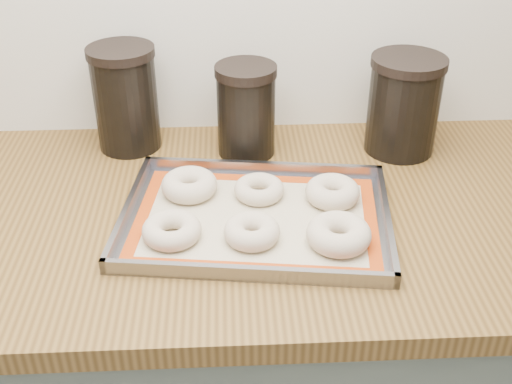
{
  "coord_description": "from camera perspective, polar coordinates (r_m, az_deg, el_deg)",
  "views": [
    {
      "loc": [
        -0.14,
        0.71,
        1.54
      ],
      "look_at": [
        -0.09,
        1.63,
        0.96
      ],
      "focal_mm": 45.0,
      "sensor_mm": 36.0,
      "label": 1
    }
  ],
  "objects": [
    {
      "name": "bagel_back_right",
      "position": [
        1.16,
        6.82,
        0.01
      ],
      "size": [
        0.13,
        0.13,
        0.04
      ],
      "primitive_type": "torus",
      "rotation": [
        0.0,
        0.0,
        -0.34
      ],
      "color": "beige",
      "rests_on": "baking_mat"
    },
    {
      "name": "cabinet",
      "position": [
        1.48,
        3.62,
        -16.48
      ],
      "size": [
        3.0,
        0.65,
        0.86
      ],
      "primitive_type": "cube",
      "color": "slate",
      "rests_on": "floor"
    },
    {
      "name": "bagel_back_left",
      "position": [
        1.18,
        -5.95,
        0.63
      ],
      "size": [
        0.1,
        0.1,
        0.04
      ],
      "primitive_type": "torus",
      "rotation": [
        0.0,
        0.0,
        -0.02
      ],
      "color": "beige",
      "rests_on": "baking_mat"
    },
    {
      "name": "canister_right",
      "position": [
        1.33,
        12.99,
        7.57
      ],
      "size": [
        0.15,
        0.15,
        0.2
      ],
      "color": "black",
      "rests_on": "countertop"
    },
    {
      "name": "bagel_front_left",
      "position": [
        1.07,
        -7.5,
        -3.38
      ],
      "size": [
        0.12,
        0.12,
        0.03
      ],
      "primitive_type": "torus",
      "rotation": [
        0.0,
        0.0,
        -0.19
      ],
      "color": "beige",
      "rests_on": "baking_mat"
    },
    {
      "name": "baking_tray",
      "position": [
        1.12,
        0.0,
        -2.3
      ],
      "size": [
        0.5,
        0.39,
        0.03
      ],
      "rotation": [
        0.0,
        0.0,
        -0.13
      ],
      "color": "gray",
      "rests_on": "countertop"
    },
    {
      "name": "canister_left",
      "position": [
        1.34,
        -11.51,
        8.18
      ],
      "size": [
        0.13,
        0.13,
        0.21
      ],
      "color": "black",
      "rests_on": "countertop"
    },
    {
      "name": "canister_mid",
      "position": [
        1.29,
        -0.89,
        7.29
      ],
      "size": [
        0.12,
        0.12,
        0.19
      ],
      "color": "black",
      "rests_on": "countertop"
    },
    {
      "name": "bagel_front_mid",
      "position": [
        1.06,
        -0.37,
        -3.53
      ],
      "size": [
        0.1,
        0.1,
        0.04
      ],
      "primitive_type": "torus",
      "rotation": [
        0.0,
        0.0,
        0.12
      ],
      "color": "beige",
      "rests_on": "baking_mat"
    },
    {
      "name": "countertop",
      "position": [
        1.18,
        4.36,
        -1.95
      ],
      "size": [
        3.06,
        0.68,
        0.04
      ],
      "primitive_type": "cube",
      "color": "brown",
      "rests_on": "cabinet"
    },
    {
      "name": "bagel_back_mid",
      "position": [
        1.17,
        0.28,
        0.25
      ],
      "size": [
        0.09,
        0.09,
        0.03
      ],
      "primitive_type": "torus",
      "rotation": [
        0.0,
        0.0,
        0.01
      ],
      "color": "beige",
      "rests_on": "baking_mat"
    },
    {
      "name": "bagel_front_right",
      "position": [
        1.06,
        7.36,
        -3.74
      ],
      "size": [
        0.12,
        0.12,
        0.04
      ],
      "primitive_type": "torus",
      "rotation": [
        0.0,
        0.0,
        -0.09
      ],
      "color": "beige",
      "rests_on": "baking_mat"
    },
    {
      "name": "baking_mat",
      "position": [
        1.12,
        -0.0,
        -2.38
      ],
      "size": [
        0.45,
        0.34,
        0.0
      ],
      "rotation": [
        0.0,
        0.0,
        -0.13
      ],
      "color": "#C6B793",
      "rests_on": "baking_tray"
    }
  ]
}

